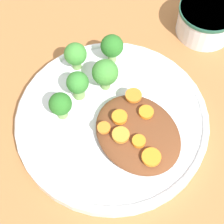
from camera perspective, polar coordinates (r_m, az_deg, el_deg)
ground_plane at (r=0.57m, az=0.00°, el=-1.76°), size 4.00×4.00×0.00m
plate at (r=0.56m, az=0.00°, el=-1.12°), size 0.29×0.29×0.02m
dip_bowl at (r=0.67m, az=14.22°, el=13.62°), size 0.10×0.10×0.05m
stew_mound at (r=0.53m, az=3.96°, el=-3.26°), size 0.13×0.11×0.02m
broccoli_floret_0 at (r=0.53m, az=-7.85°, el=1.09°), size 0.03×0.03×0.05m
broccoli_floret_1 at (r=0.55m, az=-5.24°, el=4.26°), size 0.03×0.03×0.05m
broccoli_floret_2 at (r=0.55m, az=-1.04°, el=5.95°), size 0.04×0.04×0.06m
broccoli_floret_3 at (r=0.58m, az=-0.00°, el=9.90°), size 0.04×0.04×0.05m
broccoli_floret_4 at (r=0.58m, az=-5.58°, el=8.67°), size 0.04×0.04×0.05m
carrot_slice_0 at (r=0.53m, az=5.23°, el=-0.02°), size 0.02×0.02×0.01m
carrot_slice_1 at (r=0.54m, az=3.49°, el=2.31°), size 0.02×0.02×0.01m
carrot_slice_2 at (r=0.50m, az=5.96°, el=-6.89°), size 0.03×0.03×0.01m
carrot_slice_3 at (r=0.52m, az=1.19°, el=-0.76°), size 0.02×0.02×0.01m
carrot_slice_4 at (r=0.50m, az=4.28°, el=-4.35°), size 0.02×0.02×0.01m
carrot_slice_5 at (r=0.51m, az=1.34°, el=-3.51°), size 0.02×0.02×0.01m
carrot_slice_6 at (r=0.51m, az=-1.25°, el=-2.41°), size 0.02×0.02×0.00m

